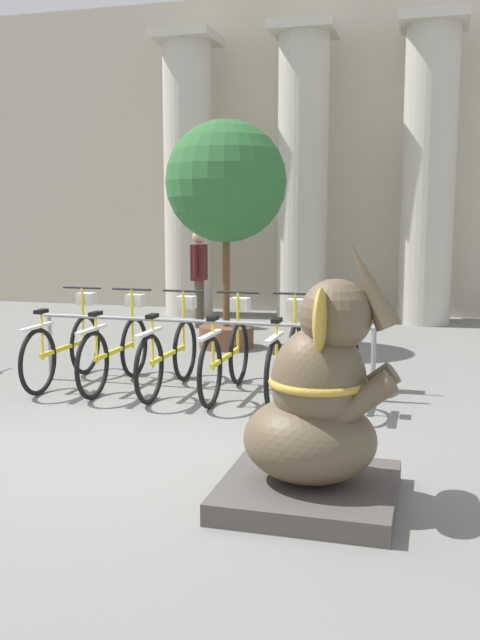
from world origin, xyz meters
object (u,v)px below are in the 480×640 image
object	(u,v)px
bicycle_2	(169,353)
potted_tree	(226,188)
bicycle_3	(226,355)
elephant_statue	(317,415)
bicycle_0	(65,347)
bicycle_5	(347,361)
bicycle_4	(286,358)
bicycle_1	(116,349)
person_pedestrian	(199,270)

from	to	relation	value
bicycle_2	potted_tree	distance (m)	3.20
bicycle_3	elephant_statue	world-z (taller)	elephant_statue
bicycle_0	bicycle_5	bearing A→B (deg)	0.25
elephant_statue	bicycle_4	bearing A→B (deg)	105.90
bicycle_1	bicycle_4	distance (m)	1.90
bicycle_1	bicycle_5	world-z (taller)	same
bicycle_1	elephant_statue	size ratio (longest dim) A/B	1.01
elephant_statue	potted_tree	bearing A→B (deg)	112.51
bicycle_1	person_pedestrian	size ratio (longest dim) A/B	1.08
potted_tree	bicycle_0	bearing A→B (deg)	-113.54
bicycle_3	bicycle_2	bearing A→B (deg)	-178.54
bicycle_4	person_pedestrian	size ratio (longest dim) A/B	1.08
bicycle_5	person_pedestrian	size ratio (longest dim) A/B	1.08
bicycle_4	bicycle_0	bearing A→B (deg)	-179.48
person_pedestrian	potted_tree	xyz separation A→B (m)	(0.98, -1.69, 1.29)
person_pedestrian	bicycle_0	bearing A→B (deg)	-92.04
bicycle_3	elephant_statue	bearing A→B (deg)	-61.96
bicycle_1	bicycle_2	xyz separation A→B (m)	(0.63, -0.02, 0.00)
bicycle_0	elephant_statue	distance (m)	4.19
bicycle_0	elephant_statue	xyz separation A→B (m)	(3.28, -2.61, 0.17)
bicycle_3	person_pedestrian	world-z (taller)	person_pedestrian
person_pedestrian	potted_tree	size ratio (longest dim) A/B	0.51
bicycle_3	bicycle_0	bearing A→B (deg)	179.68
bicycle_0	elephant_statue	bearing A→B (deg)	-38.45
bicycle_0	bicycle_1	distance (m)	0.63
bicycle_1	person_pedestrian	bearing A→B (deg)	96.40
bicycle_3	bicycle_5	size ratio (longest dim) A/B	1.00
bicycle_0	bicycle_3	xyz separation A→B (m)	(1.90, -0.01, 0.00)
bicycle_1	bicycle_5	bearing A→B (deg)	0.47
bicycle_0	bicycle_2	world-z (taller)	same
bicycle_3	bicycle_5	bearing A→B (deg)	1.09
bicycle_4	elephant_statue	bearing A→B (deg)	-74.10
bicycle_2	bicycle_5	size ratio (longest dim) A/B	1.00
bicycle_0	person_pedestrian	xyz separation A→B (m)	(0.15, 4.28, 0.56)
bicycle_2	bicycle_3	xyz separation A→B (m)	(0.63, 0.02, 0.00)
bicycle_4	person_pedestrian	distance (m)	4.91
bicycle_3	elephant_statue	size ratio (longest dim) A/B	1.01
bicycle_4	person_pedestrian	world-z (taller)	person_pedestrian
elephant_statue	bicycle_3	bearing A→B (deg)	118.04
bicycle_5	person_pedestrian	world-z (taller)	person_pedestrian
bicycle_0	potted_tree	size ratio (longest dim) A/B	0.55
potted_tree	bicycle_2	bearing A→B (deg)	-86.98
bicycle_1	bicycle_4	xyz separation A→B (m)	(1.90, 0.03, 0.00)
bicycle_4	bicycle_2	bearing A→B (deg)	-177.76
bicycle_4	bicycle_5	size ratio (longest dim) A/B	1.00
bicycle_0	bicycle_3	size ratio (longest dim) A/B	1.00
bicycle_4	bicycle_3	bearing A→B (deg)	-176.97
bicycle_4	potted_tree	size ratio (longest dim) A/B	0.55
bicycle_0	elephant_statue	world-z (taller)	elephant_statue
bicycle_5	bicycle_1	bearing A→B (deg)	-179.53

